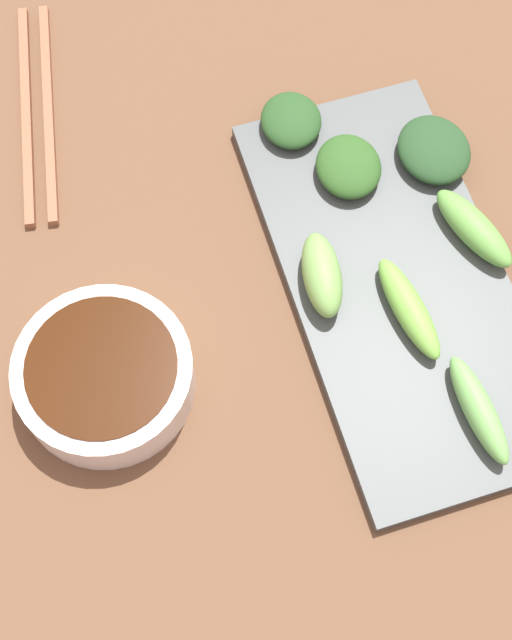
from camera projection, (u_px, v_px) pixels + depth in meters
name	position (u px, v px, depth m)	size (l,w,h in m)	color
tabletop	(315.00, 350.00, 0.74)	(2.10, 2.10, 0.02)	brown
sauce_bowl	(104.00, 375.00, 0.69)	(0.14, 0.14, 0.04)	silver
serving_plate	(398.00, 284.00, 0.74)	(0.17, 0.36, 0.01)	#494F4F
broccoli_stalk_0	(322.00, 275.00, 0.72)	(0.03, 0.07, 0.03)	#78AF55
broccoli_leafy_1	(348.00, 166.00, 0.77)	(0.05, 0.06, 0.02)	#2D5822
broccoli_stalk_2	(479.00, 410.00, 0.68)	(0.02, 0.09, 0.02)	#70B759
broccoli_leafy_3	(434.00, 150.00, 0.77)	(0.06, 0.07, 0.02)	#244725
broccoli_leafy_4	(291.00, 120.00, 0.79)	(0.05, 0.06, 0.02)	#264D22
broccoli_stalk_5	(408.00, 307.00, 0.72)	(0.02, 0.09, 0.02)	#73B745
broccoli_stalk_6	(474.00, 228.00, 0.74)	(0.03, 0.09, 0.02)	#65A647
chopsticks	(38.00, 112.00, 0.81)	(0.07, 0.23, 0.01)	#925B3D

